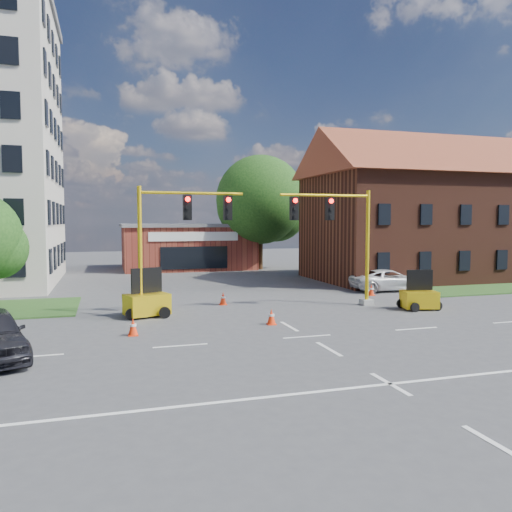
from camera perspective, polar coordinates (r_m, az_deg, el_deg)
name	(u,v)px	position (r m, az deg, el deg)	size (l,w,h in m)	color
ground	(307,337)	(20.04, 5.86, -9.15)	(120.00, 120.00, 0.00)	#454547
grass_verge_ne	(504,288)	(37.44, 26.44, -3.34)	(14.00, 4.00, 0.08)	#2B4E1D
lane_markings	(341,356)	(17.39, 9.74, -11.21)	(60.00, 36.00, 0.01)	white
brick_shop	(187,246)	(48.63, -7.87, 1.14)	(12.40, 8.40, 4.30)	maroon
townhouse_row	(439,204)	(42.55, 20.19, 5.61)	(21.00, 11.00, 11.50)	#4F2417
tree_large	(265,203)	(47.37, 0.99, 6.11)	(8.77, 8.35, 10.75)	#352413
signal_mast_west	(175,234)	(24.21, -9.25, 2.45)	(5.30, 0.60, 6.20)	#969590
signal_mast_east	(340,233)	(26.79, 9.58, 2.59)	(5.30, 0.60, 6.20)	#969590
trailer_west	(147,302)	(24.45, -12.36, -5.16)	(2.28, 1.88, 2.23)	yellow
trailer_east	(419,298)	(27.15, 18.15, -4.54)	(1.94, 1.51, 1.96)	yellow
cone_a	(133,327)	(20.63, -13.88, -7.90)	(0.40, 0.40, 0.70)	#FF330D
cone_b	(223,299)	(27.31, -3.79, -4.88)	(0.40, 0.40, 0.70)	#FF330D
cone_c	(271,317)	(22.13, 1.77, -6.98)	(0.40, 0.40, 0.70)	#FF330D
cone_d	(371,290)	(31.44, 13.03, -3.81)	(0.40, 0.40, 0.70)	#FF330D
pickup_white	(389,280)	(33.83, 14.94, -2.68)	(2.31, 5.01, 1.39)	white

